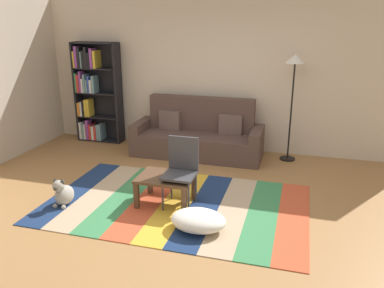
{
  "coord_description": "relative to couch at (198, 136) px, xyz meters",
  "views": [
    {
      "loc": [
        1.41,
        -4.35,
        2.35
      ],
      "look_at": [
        -0.02,
        0.65,
        0.65
      ],
      "focal_mm": 36.49,
      "sensor_mm": 36.0,
      "label": 1
    }
  ],
  "objects": [
    {
      "name": "coffee_table",
      "position": [
        0.1,
        -1.99,
        -0.01
      ],
      "size": [
        0.72,
        0.54,
        0.38
      ],
      "color": "#513826",
      "rests_on": "rug"
    },
    {
      "name": "dog",
      "position": [
        -1.17,
        -2.39,
        -0.18
      ],
      "size": [
        0.22,
        0.35,
        0.4
      ],
      "color": "#9E998E",
      "rests_on": "ground_plane"
    },
    {
      "name": "rug",
      "position": [
        0.23,
        -1.97,
        -0.33
      ],
      "size": [
        3.38,
        2.11,
        0.01
      ],
      "color": "navy",
      "rests_on": "ground_plane"
    },
    {
      "name": "ground_plane",
      "position": [
        0.3,
        -2.02,
        -0.34
      ],
      "size": [
        14.0,
        14.0,
        0.0
      ],
      "primitive_type": "plane",
      "color": "#9E7042"
    },
    {
      "name": "back_wall",
      "position": [
        0.3,
        0.53,
        1.01
      ],
      "size": [
        6.8,
        0.1,
        2.7
      ],
      "primitive_type": "cube",
      "color": "beige",
      "rests_on": "ground_plane"
    },
    {
      "name": "bookshelf",
      "position": [
        -2.18,
        0.28,
        0.61
      ],
      "size": [
        0.9,
        0.28,
        1.91
      ],
      "color": "black",
      "rests_on": "ground_plane"
    },
    {
      "name": "pouf",
      "position": [
        0.68,
        -2.52,
        -0.21
      ],
      "size": [
        0.64,
        0.49,
        0.23
      ],
      "primitive_type": "ellipsoid",
      "color": "white",
      "rests_on": "rug"
    },
    {
      "name": "folding_chair",
      "position": [
        0.3,
        -1.94,
        0.2
      ],
      "size": [
        0.4,
        0.4,
        0.9
      ],
      "rotation": [
        0.0,
        0.0,
        -0.24
      ],
      "color": "#38383D",
      "rests_on": "ground_plane"
    },
    {
      "name": "standing_lamp",
      "position": [
        1.56,
        0.17,
        1.15
      ],
      "size": [
        0.32,
        0.32,
        1.78
      ],
      "color": "black",
      "rests_on": "ground_plane"
    },
    {
      "name": "tv_remote",
      "position": [
        0.11,
        -2.03,
        0.06
      ],
      "size": [
        0.09,
        0.16,
        0.02
      ],
      "primitive_type": "cube",
      "rotation": [
        0.0,
        0.0,
        -0.29
      ],
      "color": "black",
      "rests_on": "coffee_table"
    },
    {
      "name": "couch",
      "position": [
        0.0,
        0.0,
        0.0
      ],
      "size": [
        2.26,
        0.8,
        1.0
      ],
      "color": "#4C3833",
      "rests_on": "ground_plane"
    }
  ]
}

